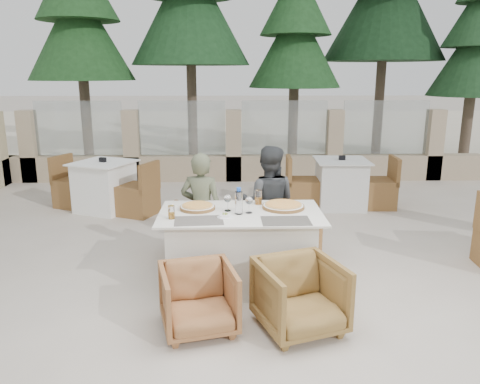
{
  "coord_description": "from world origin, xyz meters",
  "views": [
    {
      "loc": [
        -0.11,
        -4.37,
        2.1
      ],
      "look_at": [
        0.01,
        0.32,
        0.9
      ],
      "focal_mm": 35.0,
      "sensor_mm": 36.0,
      "label": 1
    }
  ],
  "objects_px": {
    "wine_glass_centre": "(228,202)",
    "armchair_far_left": "(199,231)",
    "water_bottle": "(239,201)",
    "bg_table_a": "(105,186)",
    "armchair_far_right": "(282,234)",
    "beer_glass_right": "(258,197)",
    "olive_dish": "(225,215)",
    "pizza_left": "(197,207)",
    "dining_table": "(241,249)",
    "armchair_near_right": "(300,296)",
    "diner_left": "(202,211)",
    "bg_table_b": "(341,184)",
    "pizza_right": "(283,205)",
    "beer_glass_left": "(171,212)",
    "wine_glass_near": "(249,204)",
    "armchair_near_left": "(198,299)",
    "diner_right": "(268,204)"
  },
  "relations": [
    {
      "from": "wine_glass_centre",
      "to": "armchair_far_left",
      "type": "relative_size",
      "value": 0.27
    },
    {
      "from": "pizza_right",
      "to": "olive_dish",
      "type": "relative_size",
      "value": 3.87
    },
    {
      "from": "pizza_right",
      "to": "beer_glass_left",
      "type": "distance_m",
      "value": 1.14
    },
    {
      "from": "olive_dish",
      "to": "armchair_near_right",
      "type": "relative_size",
      "value": 0.17
    },
    {
      "from": "pizza_left",
      "to": "bg_table_b",
      "type": "height_order",
      "value": "pizza_left"
    },
    {
      "from": "water_bottle",
      "to": "armchair_near_left",
      "type": "bearing_deg",
      "value": -113.89
    },
    {
      "from": "beer_glass_right",
      "to": "wine_glass_centre",
      "type": "bearing_deg",
      "value": -143.9
    },
    {
      "from": "wine_glass_near",
      "to": "armchair_near_right",
      "type": "relative_size",
      "value": 0.28
    },
    {
      "from": "wine_glass_centre",
      "to": "bg_table_b",
      "type": "bearing_deg",
      "value": 56.82
    },
    {
      "from": "armchair_near_right",
      "to": "bg_table_a",
      "type": "relative_size",
      "value": 0.4
    },
    {
      "from": "dining_table",
      "to": "bg_table_a",
      "type": "bearing_deg",
      "value": 126.99
    },
    {
      "from": "bg_table_b",
      "to": "wine_glass_centre",
      "type": "bearing_deg",
      "value": -120.88
    },
    {
      "from": "armchair_near_left",
      "to": "bg_table_a",
      "type": "relative_size",
      "value": 0.37
    },
    {
      "from": "diner_right",
      "to": "bg_table_b",
      "type": "distance_m",
      "value": 2.51
    },
    {
      "from": "pizza_left",
      "to": "wine_glass_centre",
      "type": "height_order",
      "value": "wine_glass_centre"
    },
    {
      "from": "olive_dish",
      "to": "bg_table_b",
      "type": "height_order",
      "value": "olive_dish"
    },
    {
      "from": "wine_glass_near",
      "to": "armchair_far_left",
      "type": "distance_m",
      "value": 1.1
    },
    {
      "from": "armchair_near_left",
      "to": "bg_table_b",
      "type": "relative_size",
      "value": 0.37
    },
    {
      "from": "dining_table",
      "to": "armchair_far_left",
      "type": "relative_size",
      "value": 2.32
    },
    {
      "from": "pizza_left",
      "to": "bg_table_a",
      "type": "bearing_deg",
      "value": 121.9
    },
    {
      "from": "water_bottle",
      "to": "olive_dish",
      "type": "height_order",
      "value": "water_bottle"
    },
    {
      "from": "diner_right",
      "to": "wine_glass_centre",
      "type": "bearing_deg",
      "value": 64.02
    },
    {
      "from": "diner_right",
      "to": "wine_glass_near",
      "type": "bearing_deg",
      "value": 80.48
    },
    {
      "from": "olive_dish",
      "to": "beer_glass_right",
      "type": "bearing_deg",
      "value": 52.66
    },
    {
      "from": "olive_dish",
      "to": "armchair_far_left",
      "type": "height_order",
      "value": "olive_dish"
    },
    {
      "from": "dining_table",
      "to": "bg_table_b",
      "type": "distance_m",
      "value": 3.26
    },
    {
      "from": "wine_glass_near",
      "to": "diner_left",
      "type": "bearing_deg",
      "value": 133.22
    },
    {
      "from": "water_bottle",
      "to": "armchair_near_right",
      "type": "distance_m",
      "value": 1.13
    },
    {
      "from": "water_bottle",
      "to": "beer_glass_right",
      "type": "height_order",
      "value": "water_bottle"
    },
    {
      "from": "water_bottle",
      "to": "wine_glass_centre",
      "type": "height_order",
      "value": "water_bottle"
    },
    {
      "from": "beer_glass_left",
      "to": "armchair_near_right",
      "type": "distance_m",
      "value": 1.42
    },
    {
      "from": "beer_glass_right",
      "to": "olive_dish",
      "type": "bearing_deg",
      "value": -127.34
    },
    {
      "from": "pizza_right",
      "to": "beer_glass_right",
      "type": "height_order",
      "value": "beer_glass_right"
    },
    {
      "from": "water_bottle",
      "to": "armchair_near_right",
      "type": "height_order",
      "value": "water_bottle"
    },
    {
      "from": "water_bottle",
      "to": "beer_glass_left",
      "type": "bearing_deg",
      "value": -167.75
    },
    {
      "from": "pizza_left",
      "to": "diner_left",
      "type": "bearing_deg",
      "value": 87.26
    },
    {
      "from": "armchair_near_right",
      "to": "diner_right",
      "type": "relative_size",
      "value": 0.5
    },
    {
      "from": "water_bottle",
      "to": "bg_table_a",
      "type": "distance_m",
      "value": 3.46
    },
    {
      "from": "bg_table_b",
      "to": "armchair_near_left",
      "type": "bearing_deg",
      "value": -116.93
    },
    {
      "from": "wine_glass_near",
      "to": "bg_table_a",
      "type": "bearing_deg",
      "value": 127.85
    },
    {
      "from": "armchair_far_right",
      "to": "wine_glass_centre",
      "type": "bearing_deg",
      "value": 26.1
    },
    {
      "from": "armchair_near_right",
      "to": "diner_left",
      "type": "relative_size",
      "value": 0.52
    },
    {
      "from": "wine_glass_centre",
      "to": "armchair_far_left",
      "type": "bearing_deg",
      "value": 115.4
    },
    {
      "from": "beer_glass_left",
      "to": "armchair_far_left",
      "type": "relative_size",
      "value": 0.18
    },
    {
      "from": "wine_glass_near",
      "to": "water_bottle",
      "type": "bearing_deg",
      "value": -164.52
    },
    {
      "from": "pizza_right",
      "to": "wine_glass_near",
      "type": "relative_size",
      "value": 2.31
    },
    {
      "from": "beer_glass_left",
      "to": "beer_glass_right",
      "type": "xyz_separation_m",
      "value": [
        0.85,
        0.47,
        0.01
      ]
    },
    {
      "from": "dining_table",
      "to": "wine_glass_near",
      "type": "relative_size",
      "value": 8.7
    },
    {
      "from": "pizza_right",
      "to": "armchair_near_right",
      "type": "distance_m",
      "value": 1.12
    },
    {
      "from": "water_bottle",
      "to": "bg_table_b",
      "type": "height_order",
      "value": "water_bottle"
    }
  ]
}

